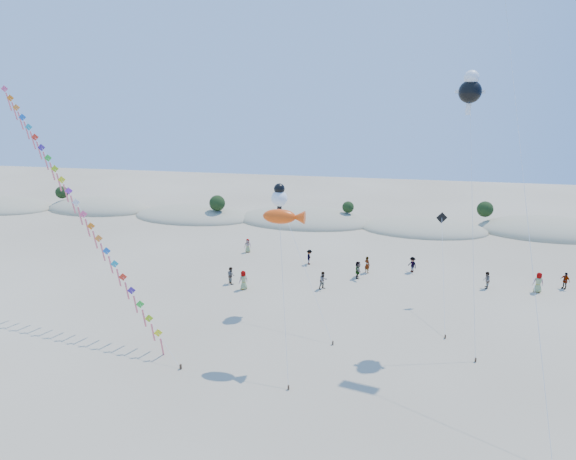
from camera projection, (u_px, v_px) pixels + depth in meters
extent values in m
plane|color=gray|center=(170.00, 455.00, 24.58)|extent=(160.00, 160.00, 0.00)
ellipsoid|color=tan|center=(98.00, 209.00, 73.52)|extent=(16.00, 8.80, 3.60)
ellipsoid|color=#243C16|center=(98.00, 203.00, 73.23)|extent=(12.80, 5.76, 0.64)
ellipsoid|color=tan|center=(194.00, 217.00, 69.38)|extent=(17.60, 9.68, 3.00)
ellipsoid|color=#243C16|center=(194.00, 211.00, 69.15)|extent=(14.08, 6.34, 0.70)
ellipsoid|color=tan|center=(304.00, 221.00, 67.23)|extent=(19.00, 10.45, 3.40)
ellipsoid|color=#243C16|center=(304.00, 214.00, 66.96)|extent=(15.20, 6.84, 0.76)
ellipsoid|color=tan|center=(423.00, 230.00, 63.09)|extent=(16.40, 9.02, 2.80)
ellipsoid|color=#243C16|center=(424.00, 224.00, 62.87)|extent=(13.12, 5.90, 0.66)
ellipsoid|color=tan|center=(550.00, 232.00, 61.97)|extent=(18.00, 9.90, 3.80)
ellipsoid|color=#243C16|center=(551.00, 225.00, 61.67)|extent=(14.40, 6.48, 0.72)
sphere|color=black|center=(62.00, 192.00, 74.08)|extent=(1.90, 1.90, 1.90)
sphere|color=black|center=(217.00, 203.00, 66.84)|extent=(2.20, 2.20, 2.20)
sphere|color=black|center=(348.00, 207.00, 65.62)|extent=(1.60, 1.60, 1.60)
sphere|color=black|center=(485.00, 209.00, 63.71)|extent=(2.10, 2.10, 2.10)
cube|color=#3F2D1E|center=(181.00, 367.00, 32.04)|extent=(0.12, 0.12, 0.35)
cylinder|color=silver|center=(81.00, 210.00, 36.93)|extent=(20.09, 12.04, 17.90)
cube|color=yellow|center=(158.00, 333.00, 33.08)|extent=(1.14, 0.45, 1.20)
cube|color=#E56072|center=(162.00, 347.00, 33.41)|extent=(0.19, 0.45, 1.55)
cube|color=#A5D218|center=(149.00, 318.00, 33.49)|extent=(1.14, 0.45, 1.20)
cube|color=#E56072|center=(153.00, 332.00, 33.83)|extent=(0.19, 0.45, 1.55)
cube|color=green|center=(140.00, 304.00, 33.91)|extent=(1.14, 0.45, 1.20)
cube|color=#E56072|center=(144.00, 318.00, 34.24)|extent=(0.19, 0.45, 1.55)
cube|color=#43238C|center=(131.00, 290.00, 34.32)|extent=(1.14, 0.45, 1.20)
cube|color=#E56072|center=(135.00, 304.00, 34.65)|extent=(0.19, 0.45, 1.55)
cube|color=red|center=(123.00, 277.00, 34.74)|extent=(1.14, 0.45, 1.20)
cube|color=#E56072|center=(127.00, 291.00, 35.07)|extent=(0.19, 0.45, 1.55)
cube|color=#189DB4|center=(115.00, 264.00, 35.15)|extent=(1.14, 0.45, 1.20)
cube|color=#E56072|center=(119.00, 278.00, 35.48)|extent=(0.19, 0.45, 1.55)
cube|color=blue|center=(107.00, 251.00, 35.56)|extent=(1.14, 0.45, 1.20)
cube|color=#E56072|center=(111.00, 265.00, 35.90)|extent=(0.19, 0.45, 1.55)
cube|color=orange|center=(99.00, 238.00, 35.98)|extent=(1.14, 0.45, 1.20)
cube|color=#E56072|center=(103.00, 252.00, 36.31)|extent=(0.19, 0.45, 1.55)
cube|color=orange|center=(91.00, 226.00, 36.39)|extent=(1.14, 0.45, 1.20)
cube|color=#E56072|center=(95.00, 240.00, 36.73)|extent=(0.19, 0.45, 1.55)
cube|color=#F54D7A|center=(83.00, 214.00, 36.81)|extent=(1.14, 0.45, 1.20)
cube|color=#E56072|center=(88.00, 228.00, 37.14)|extent=(0.19, 0.45, 1.55)
cube|color=silver|center=(76.00, 202.00, 37.22)|extent=(1.14, 0.45, 1.20)
cube|color=#E56072|center=(80.00, 216.00, 37.55)|extent=(0.19, 0.45, 1.55)
cube|color=purple|center=(69.00, 191.00, 37.64)|extent=(1.14, 0.45, 1.20)
cube|color=#E56072|center=(73.00, 205.00, 37.97)|extent=(0.19, 0.45, 1.55)
cube|color=yellow|center=(62.00, 180.00, 38.05)|extent=(1.14, 0.45, 1.20)
cube|color=#E56072|center=(66.00, 193.00, 38.38)|extent=(0.19, 0.45, 1.55)
cube|color=#A5D218|center=(55.00, 169.00, 38.46)|extent=(1.14, 0.45, 1.20)
cube|color=#E56072|center=(59.00, 182.00, 38.80)|extent=(0.19, 0.45, 1.55)
cube|color=green|center=(48.00, 158.00, 38.88)|extent=(1.14, 0.45, 1.20)
cube|color=#E56072|center=(52.00, 171.00, 39.21)|extent=(0.19, 0.45, 1.55)
cube|color=#43238C|center=(41.00, 147.00, 39.29)|extent=(1.14, 0.45, 1.20)
cube|color=#E56072|center=(46.00, 161.00, 39.62)|extent=(0.19, 0.45, 1.55)
cube|color=red|center=(35.00, 137.00, 39.71)|extent=(1.14, 0.45, 1.20)
cube|color=#E56072|center=(39.00, 150.00, 40.04)|extent=(0.19, 0.45, 1.55)
cube|color=#189DB4|center=(29.00, 127.00, 40.12)|extent=(1.14, 0.45, 1.20)
cube|color=#E56072|center=(33.00, 140.00, 40.45)|extent=(0.19, 0.45, 1.55)
cube|color=blue|center=(22.00, 117.00, 40.54)|extent=(1.14, 0.45, 1.20)
cube|color=#E56072|center=(27.00, 130.00, 40.87)|extent=(0.19, 0.45, 1.55)
cube|color=orange|center=(16.00, 108.00, 40.95)|extent=(1.14, 0.45, 1.20)
cube|color=#E56072|center=(21.00, 121.00, 41.28)|extent=(0.19, 0.45, 1.55)
cube|color=orange|center=(10.00, 98.00, 41.36)|extent=(1.14, 0.45, 1.20)
cube|color=#E56072|center=(15.00, 111.00, 41.70)|extent=(0.19, 0.45, 1.55)
cube|color=#F54D7A|center=(4.00, 89.00, 41.78)|extent=(1.14, 0.45, 1.20)
cube|color=#E56072|center=(9.00, 102.00, 42.11)|extent=(0.19, 0.45, 1.55)
cube|color=#3F2D1E|center=(289.00, 387.00, 29.87)|extent=(0.10, 0.10, 0.30)
cylinder|color=silver|center=(284.00, 300.00, 30.85)|extent=(1.52, 4.74, 9.86)
ellipsoid|color=#F6480C|center=(279.00, 216.00, 31.78)|extent=(2.24, 0.99, 0.99)
cone|color=#F6480C|center=(298.00, 217.00, 31.55)|extent=(0.90, 0.90, 0.90)
cube|color=#3F2D1E|center=(333.00, 343.00, 35.06)|extent=(0.10, 0.10, 0.30)
cylinder|color=silver|center=(305.00, 267.00, 37.17)|extent=(5.25, 6.30, 9.33)
sphere|color=white|center=(279.00, 198.00, 39.24)|extent=(1.33, 1.33, 1.33)
sphere|color=black|center=(279.00, 189.00, 39.01)|extent=(0.89, 0.89, 0.89)
cube|color=black|center=(279.00, 211.00, 39.55)|extent=(0.35, 0.18, 0.80)
cube|color=#3F2D1E|center=(476.00, 360.00, 32.87)|extent=(0.10, 0.10, 0.30)
cylinder|color=silver|center=(473.00, 226.00, 33.11)|extent=(1.30, 5.63, 17.74)
sphere|color=black|center=(470.00, 92.00, 33.30)|extent=(1.56, 1.56, 1.56)
sphere|color=white|center=(471.00, 78.00, 33.04)|extent=(1.02, 1.02, 1.02)
cube|color=white|center=(468.00, 109.00, 33.64)|extent=(0.35, 0.18, 0.80)
cube|color=white|center=(459.00, 92.00, 33.43)|extent=(0.60, 0.15, 0.25)
cube|color=white|center=(481.00, 92.00, 33.18)|extent=(0.60, 0.15, 0.25)
cylinder|color=silver|center=(525.00, 197.00, 27.48)|extent=(1.74, 15.41, 24.07)
cube|color=#3F2D1E|center=(445.00, 337.00, 35.94)|extent=(0.10, 0.10, 0.30)
cylinder|color=silver|center=(443.00, 274.00, 38.51)|extent=(0.04, 7.63, 7.34)
cube|color=black|center=(442.00, 218.00, 41.04)|extent=(0.98, 0.29, 1.00)
imported|color=slate|center=(231.00, 275.00, 45.76)|extent=(1.01, 1.01, 1.65)
imported|color=slate|center=(244.00, 280.00, 44.42)|extent=(1.04, 1.02, 1.80)
imported|color=slate|center=(323.00, 280.00, 44.50)|extent=(1.04, 1.02, 1.69)
imported|color=slate|center=(412.00, 265.00, 48.56)|extent=(1.13, 1.18, 1.61)
imported|color=slate|center=(358.00, 270.00, 47.03)|extent=(0.67, 1.65, 1.73)
imported|color=slate|center=(367.00, 265.00, 48.37)|extent=(0.75, 0.72, 1.73)
imported|color=slate|center=(486.00, 280.00, 44.64)|extent=(0.78, 0.91, 1.62)
imported|color=slate|center=(248.00, 246.00, 54.40)|extent=(0.87, 0.67, 1.57)
imported|color=slate|center=(538.00, 282.00, 43.80)|extent=(0.92, 0.61, 1.88)
imported|color=slate|center=(565.00, 281.00, 44.58)|extent=(0.88, 0.99, 1.60)
imported|color=slate|center=(309.00, 257.00, 50.70)|extent=(0.64, 1.06, 1.61)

